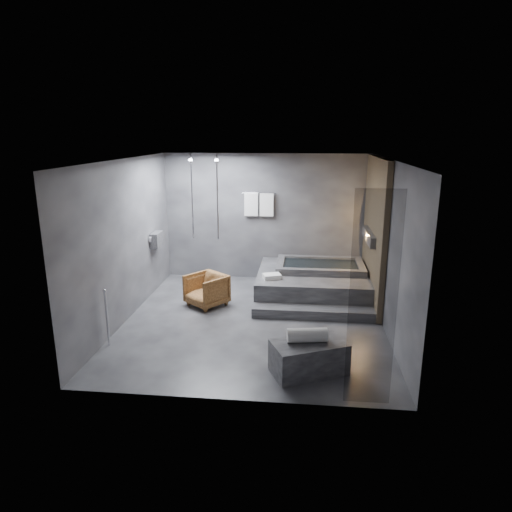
# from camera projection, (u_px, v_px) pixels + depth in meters

# --- Properties ---
(room) EXTENTS (5.00, 5.04, 2.82)m
(room) POSITION_uv_depth(u_px,v_px,m) (278.00, 223.00, 7.83)
(room) COLOR #29292B
(room) RESTS_ON ground
(tub_deck) EXTENTS (2.20, 2.00, 0.50)m
(tub_deck) POSITION_uv_depth(u_px,v_px,m) (312.00, 283.00, 9.32)
(tub_deck) COLOR #2D2D2F
(tub_deck) RESTS_ON ground
(tub_step) EXTENTS (2.20, 0.36, 0.18)m
(tub_step) POSITION_uv_depth(u_px,v_px,m) (313.00, 312.00, 8.22)
(tub_step) COLOR #2D2D2F
(tub_step) RESTS_ON ground
(concrete_bench) EXTENTS (1.14, 0.91, 0.45)m
(concrete_bench) POSITION_uv_depth(u_px,v_px,m) (309.00, 357.00, 6.30)
(concrete_bench) COLOR #2F2F31
(concrete_bench) RESTS_ON ground
(driftwood_chair) EXTENTS (0.94, 0.94, 0.62)m
(driftwood_chair) POSITION_uv_depth(u_px,v_px,m) (206.00, 290.00, 8.74)
(driftwood_chair) COLOR #4B2B12
(driftwood_chair) RESTS_ON ground
(rolled_towel) EXTENTS (0.57, 0.28, 0.20)m
(rolled_towel) POSITION_uv_depth(u_px,v_px,m) (307.00, 335.00, 6.23)
(rolled_towel) COLOR white
(rolled_towel) RESTS_ON concrete_bench
(deck_towel) EXTENTS (0.39, 0.34, 0.09)m
(deck_towel) POSITION_uv_depth(u_px,v_px,m) (272.00, 276.00, 8.80)
(deck_towel) COLOR white
(deck_towel) RESTS_ON tub_deck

